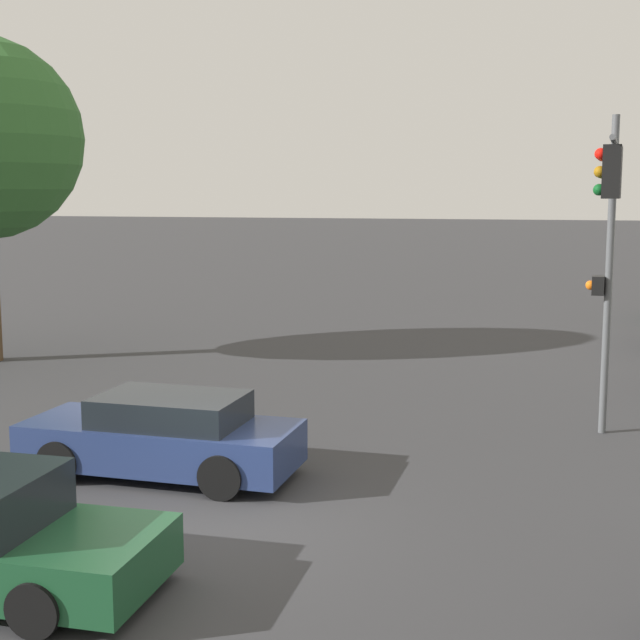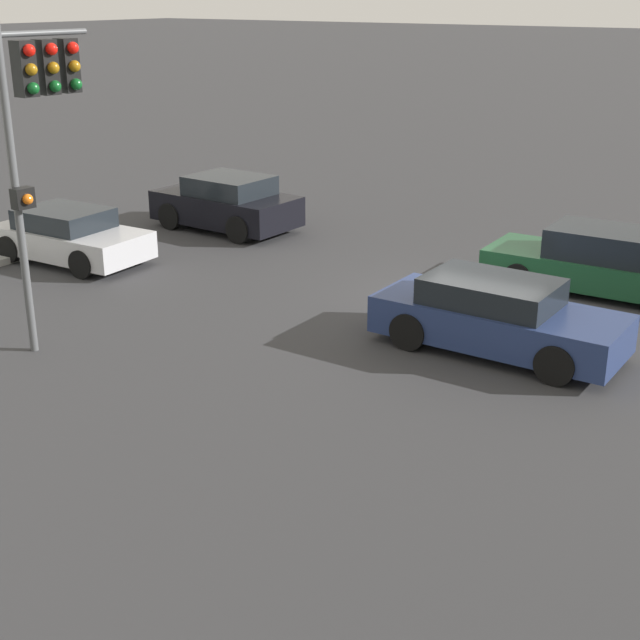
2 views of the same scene
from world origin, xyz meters
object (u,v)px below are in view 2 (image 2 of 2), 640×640
at_px(crossing_car_1, 69,236).
at_px(crossing_car_2, 497,317).
at_px(crossing_car_3, 227,204).
at_px(traffic_signal, 38,104).
at_px(crossing_car_0, 602,262).

bearing_deg(crossing_car_1, crossing_car_2, -0.42).
distance_m(crossing_car_1, crossing_car_3, 4.58).
bearing_deg(traffic_signal, crossing_car_1, 140.88).
relative_size(traffic_signal, crossing_car_0, 1.24).
distance_m(crossing_car_1, crossing_car_2, 10.69).
xyz_separation_m(crossing_car_0, crossing_car_1, (11.16, 4.81, -0.04)).
bearing_deg(crossing_car_3, crossing_car_0, -176.04).
bearing_deg(crossing_car_1, crossing_car_3, 72.88).
height_order(crossing_car_0, crossing_car_1, crossing_car_0).
bearing_deg(crossing_car_0, crossing_car_3, 0.10).
xyz_separation_m(crossing_car_1, crossing_car_2, (-10.68, -0.42, 0.04)).
height_order(crossing_car_2, crossing_car_3, crossing_car_3).
xyz_separation_m(crossing_car_0, crossing_car_2, (0.48, 4.39, -0.00)).
distance_m(crossing_car_0, crossing_car_3, 10.02).
bearing_deg(traffic_signal, crossing_car_2, 34.43).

